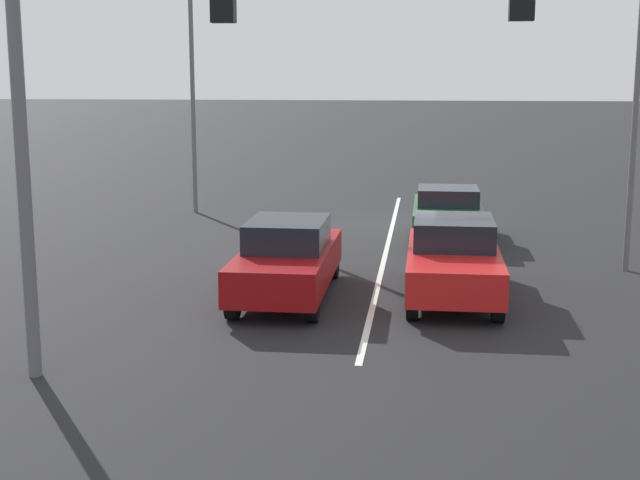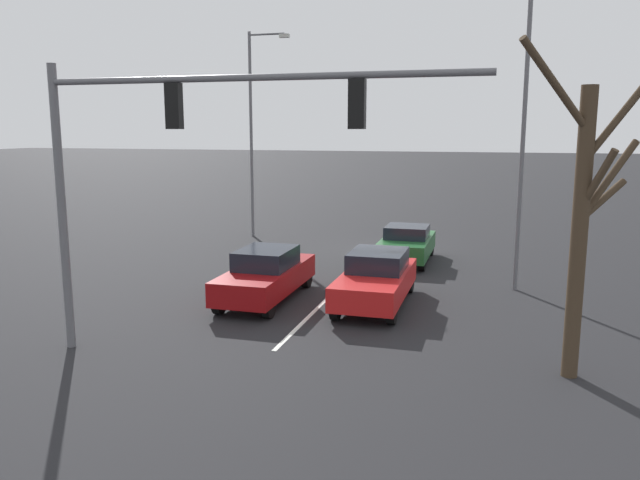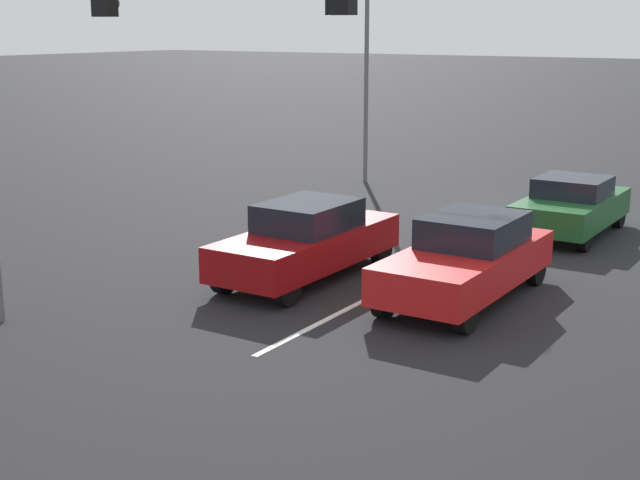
% 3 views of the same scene
% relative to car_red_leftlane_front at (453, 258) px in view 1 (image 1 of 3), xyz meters
% --- Properties ---
extents(ground_plane, '(240.00, 240.00, 0.00)m').
position_rel_car_red_leftlane_front_xyz_m(ground_plane, '(1.54, -8.24, -0.79)').
color(ground_plane, black).
extents(lane_stripe_left_divider, '(0.12, 18.78, 0.01)m').
position_rel_car_red_leftlane_front_xyz_m(lane_stripe_left_divider, '(1.54, -4.85, -0.78)').
color(lane_stripe_left_divider, silver).
rests_on(lane_stripe_left_divider, ground_plane).
extents(car_red_leftlane_front, '(1.80, 4.56, 1.56)m').
position_rel_car_red_leftlane_front_xyz_m(car_red_leftlane_front, '(0.00, 0.00, 0.00)').
color(car_red_leftlane_front, red).
rests_on(car_red_leftlane_front, ground_plane).
extents(car_maroon_midlane_front, '(1.73, 4.66, 1.57)m').
position_rel_car_red_leftlane_front_xyz_m(car_maroon_midlane_front, '(3.30, 0.38, -0.01)').
color(car_maroon_midlane_front, maroon).
rests_on(car_maroon_midlane_front, ground_plane).
extents(car_darkgreen_leftlane_second, '(1.82, 4.05, 1.42)m').
position_rel_car_red_leftlane_front_xyz_m(car_darkgreen_leftlane_second, '(-0.02, -6.26, -0.07)').
color(car_darkgreen_leftlane_second, '#1E5928').
rests_on(car_darkgreen_leftlane_second, ground_plane).
extents(traffic_signal_gantry, '(9.57, 0.37, 6.54)m').
position_rel_car_red_leftlane_front_xyz_m(traffic_signal_gantry, '(3.47, 5.53, 3.99)').
color(traffic_signal_gantry, slate).
rests_on(traffic_signal_gantry, ground_plane).
extents(street_lamp_right_shoulder, '(1.99, 0.24, 9.50)m').
position_rel_car_red_leftlane_front_xyz_m(street_lamp_right_shoulder, '(7.77, -10.13, 4.60)').
color(street_lamp_right_shoulder, slate).
rests_on(street_lamp_right_shoulder, ground_plane).
extents(street_lamp_left_shoulder, '(1.70, 0.24, 9.43)m').
position_rel_car_red_leftlane_front_xyz_m(street_lamp_left_shoulder, '(-3.84, -2.91, 4.52)').
color(street_lamp_left_shoulder, slate).
rests_on(street_lamp_left_shoulder, ground_plane).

